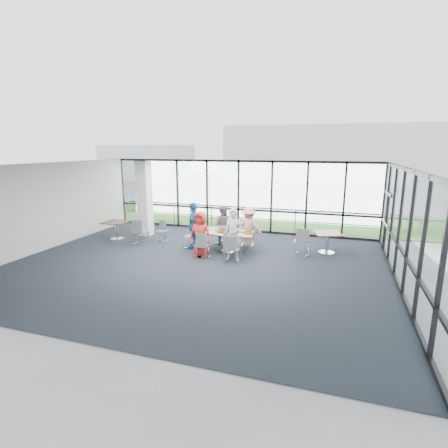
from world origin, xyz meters
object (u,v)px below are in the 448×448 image
(chair_main_end, at_px, (190,237))
(chair_spare_r, at_px, (301,242))
(side_table_left, at_px, (117,224))
(diner_far_right, at_px, (249,227))
(side_table_right, at_px, (328,236))
(chair_spare_la, at_px, (141,232))
(diner_near_left, at_px, (200,234))
(chair_main_fl, at_px, (222,233))
(chair_spare_lb, at_px, (162,231))
(main_table, at_px, (227,235))
(diner_near_right, at_px, (233,235))
(chair_main_nr, at_px, (232,249))
(diner_end, at_px, (194,225))
(chair_main_fr, at_px, (247,234))
(diner_far_left, at_px, (223,225))
(chair_main_nl, at_px, (202,246))
(structural_column, at_px, (145,199))

(chair_main_end, distance_m, chair_spare_r, 4.14)
(side_table_left, height_order, diner_far_right, diner_far_right)
(side_table_right, bearing_deg, chair_spare_la, -171.94)
(diner_near_left, distance_m, chair_main_end, 1.28)
(chair_main_fl, distance_m, chair_spare_lb, 2.49)
(main_table, height_order, chair_main_end, chair_main_end)
(diner_near_right, bearing_deg, chair_main_nr, -75.87)
(side_table_right, bearing_deg, diner_near_right, -148.96)
(diner_end, relative_size, chair_main_end, 2.08)
(chair_main_fr, relative_size, chair_spare_r, 0.91)
(main_table, relative_size, diner_far_left, 1.33)
(chair_main_fl, relative_size, chair_main_fr, 0.96)
(chair_main_nl, bearing_deg, chair_spare_la, 173.34)
(side_table_right, distance_m, diner_far_left, 3.93)
(structural_column, height_order, chair_spare_r, structural_column)
(chair_spare_la, relative_size, chair_spare_r, 0.98)
(side_table_left, height_order, chair_spare_r, chair_spare_r)
(chair_main_fl, height_order, chair_main_end, chair_main_fl)
(chair_spare_la, bearing_deg, chair_main_fl, 14.57)
(chair_spare_r, bearing_deg, diner_far_left, -176.11)
(diner_far_left, distance_m, chair_spare_la, 3.26)
(chair_spare_la, bearing_deg, chair_main_nr, -19.39)
(diner_near_left, height_order, chair_main_end, diner_near_left)
(main_table, xyz_separation_m, diner_far_right, (0.62, 0.82, 0.14))
(diner_near_left, height_order, chair_main_fl, diner_near_left)
(diner_end, height_order, chair_main_nr, diner_end)
(diner_end, relative_size, chair_spare_la, 1.81)
(chair_spare_lb, bearing_deg, chair_main_fl, -152.08)
(chair_main_nr, bearing_deg, diner_near_right, 92.37)
(main_table, height_order, diner_far_right, diner_far_right)
(diner_near_left, distance_m, chair_spare_r, 3.56)
(diner_end, relative_size, chair_spare_r, 1.78)
(chair_spare_la, xyz_separation_m, chair_spare_lb, (0.58, 0.69, -0.08))
(side_table_right, bearing_deg, main_table, -164.30)
(diner_far_right, distance_m, chair_spare_r, 2.08)
(side_table_right, relative_size, diner_far_left, 0.76)
(diner_far_left, height_order, chair_spare_r, diner_far_left)
(chair_main_nr, bearing_deg, main_table, 108.17)
(chair_spare_la, bearing_deg, diner_far_left, 10.99)
(chair_main_fl, bearing_deg, chair_main_nr, 133.03)
(diner_near_right, height_order, diner_far_left, diner_near_right)
(chair_main_fl, bearing_deg, chair_spare_lb, 25.74)
(diner_near_right, distance_m, chair_main_end, 2.25)
(chair_spare_la, bearing_deg, chair_main_end, -1.23)
(diner_end, height_order, chair_main_fr, diner_end)
(structural_column, distance_m, side_table_left, 1.59)
(diner_end, bearing_deg, chair_main_nr, 50.41)
(side_table_left, height_order, chair_main_end, chair_main_end)
(diner_far_left, height_order, chair_spare_la, diner_far_left)
(diner_near_right, relative_size, chair_spare_lb, 2.20)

